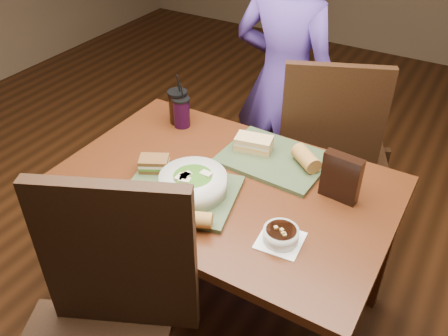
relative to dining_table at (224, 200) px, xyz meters
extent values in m
plane|color=#381C0B|center=(0.00, 0.00, -0.66)|extent=(6.00, 6.00, 0.00)
cube|color=#48210E|center=(-0.60, -0.38, -0.30)|extent=(0.06, 0.06, 0.71)
cube|color=#48210E|center=(-0.60, 0.38, -0.30)|extent=(0.06, 0.06, 0.71)
cube|color=#48210E|center=(0.60, 0.38, -0.30)|extent=(0.06, 0.06, 0.71)
cube|color=#48210E|center=(0.00, 0.00, 0.07)|extent=(1.30, 0.85, 0.04)
cube|color=black|center=(-0.04, -0.57, 0.17)|extent=(0.46, 0.24, 0.57)
cube|color=black|center=(0.23, 0.79, -0.16)|extent=(0.61, 0.61, 0.04)
cube|color=black|center=(0.23, 0.58, 0.13)|extent=(0.44, 0.22, 0.55)
cube|color=black|center=(0.03, 0.60, -0.42)|extent=(0.04, 0.04, 0.47)
cube|color=black|center=(0.42, 0.60, -0.42)|extent=(0.04, 0.04, 0.47)
cube|color=black|center=(0.03, 0.99, -0.42)|extent=(0.04, 0.04, 0.47)
cube|color=black|center=(0.42, 0.99, -0.42)|extent=(0.04, 0.04, 0.47)
imported|color=#493086|center=(-0.14, 0.86, 0.12)|extent=(0.57, 0.38, 1.56)
cube|color=#38482A|center=(-0.10, -0.15, 0.10)|extent=(0.48, 0.41, 0.02)
cube|color=#38482A|center=(0.10, 0.23, 0.10)|extent=(0.43, 0.34, 0.02)
cylinder|color=silver|center=(-0.06, -0.12, 0.15)|extent=(0.25, 0.25, 0.07)
ellipsoid|color=#427219|center=(-0.06, -0.12, 0.16)|extent=(0.21, 0.21, 0.06)
cube|color=beige|center=(-0.08, -0.15, 0.19)|extent=(0.03, 0.04, 0.01)
cube|color=beige|center=(-0.08, -0.14, 0.19)|extent=(0.04, 0.05, 0.01)
cube|color=beige|center=(-0.09, -0.16, 0.19)|extent=(0.03, 0.04, 0.01)
cube|color=beige|center=(-0.07, -0.17, 0.19)|extent=(0.05, 0.04, 0.01)
cube|color=beige|center=(-0.02, -0.10, 0.19)|extent=(0.04, 0.03, 0.01)
cube|color=white|center=(0.33, -0.18, 0.09)|extent=(0.16, 0.16, 0.00)
cylinder|color=silver|center=(0.33, -0.18, 0.12)|extent=(0.12, 0.12, 0.05)
cylinder|color=black|center=(0.33, -0.18, 0.14)|extent=(0.10, 0.10, 0.01)
cube|color=#B28947|center=(0.33, -0.18, 0.15)|extent=(0.02, 0.02, 0.01)
cube|color=#B28947|center=(0.31, -0.18, 0.15)|extent=(0.02, 0.02, 0.01)
cube|color=#B28947|center=(0.34, -0.20, 0.15)|extent=(0.01, 0.01, 0.01)
cube|color=#B28947|center=(0.35, -0.20, 0.15)|extent=(0.02, 0.02, 0.01)
cube|color=#593819|center=(-0.27, -0.09, 0.12)|extent=(0.14, 0.12, 0.02)
cube|color=#3F721E|center=(-0.27, -0.09, 0.13)|extent=(0.14, 0.12, 0.01)
cube|color=beige|center=(-0.27, -0.09, 0.14)|extent=(0.14, 0.12, 0.01)
cube|color=#593819|center=(-0.27, -0.09, 0.15)|extent=(0.14, 0.12, 0.02)
cube|color=tan|center=(0.00, 0.24, 0.12)|extent=(0.17, 0.11, 0.02)
cube|color=orange|center=(0.00, 0.24, 0.13)|extent=(0.17, 0.11, 0.01)
cube|color=beige|center=(0.00, 0.24, 0.14)|extent=(0.17, 0.11, 0.01)
cube|color=tan|center=(0.00, 0.24, 0.16)|extent=(0.17, 0.11, 0.02)
cylinder|color=#AD7533|center=(0.05, -0.28, 0.14)|extent=(0.12, 0.09, 0.06)
cylinder|color=#AD7533|center=(0.24, 0.25, 0.14)|extent=(0.15, 0.14, 0.07)
cylinder|color=black|center=(-0.42, 0.29, 0.17)|extent=(0.08, 0.08, 0.15)
cylinder|color=black|center=(-0.42, 0.29, 0.24)|extent=(0.09, 0.09, 0.01)
cylinder|color=black|center=(-0.41, 0.29, 0.29)|extent=(0.01, 0.02, 0.10)
cylinder|color=black|center=(-0.39, 0.27, 0.16)|extent=(0.08, 0.08, 0.13)
cylinder|color=black|center=(-0.39, 0.27, 0.23)|extent=(0.08, 0.08, 0.01)
cylinder|color=black|center=(-0.38, 0.27, 0.27)|extent=(0.01, 0.02, 0.09)
cube|color=black|center=(0.41, 0.14, 0.18)|extent=(0.15, 0.06, 0.19)
camera|label=1|loc=(0.74, -1.26, 1.23)|focal=38.00mm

